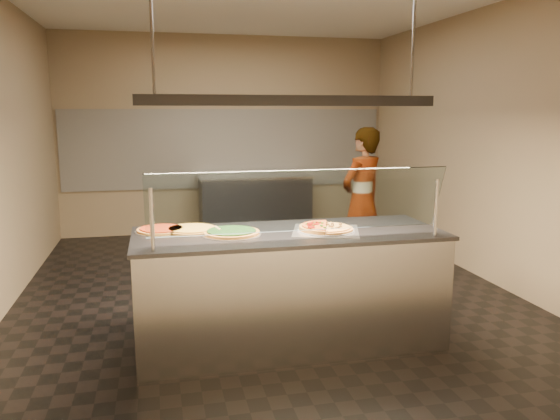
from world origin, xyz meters
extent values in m
cube|color=black|center=(0.00, 0.00, -0.01)|extent=(5.00, 6.00, 0.02)
cube|color=#988062|center=(0.00, 3.01, 1.50)|extent=(5.00, 0.02, 3.00)
cube|color=#988062|center=(0.00, -3.01, 1.50)|extent=(5.00, 0.02, 3.00)
cube|color=#988062|center=(2.51, 0.00, 1.50)|extent=(0.02, 6.00, 3.00)
cube|color=silver|center=(0.00, 2.98, 1.30)|extent=(4.90, 0.02, 1.20)
cube|color=#B7B7BC|center=(-0.07, -1.34, 0.45)|extent=(2.40, 0.90, 0.90)
cube|color=#3A3A3F|center=(-0.07, -1.34, 0.92)|extent=(2.44, 0.94, 0.03)
cylinder|color=#B7B7BC|center=(-1.11, -1.74, 1.15)|extent=(0.03, 0.03, 0.44)
cylinder|color=#B7B7BC|center=(0.98, -1.74, 1.15)|extent=(0.03, 0.03, 0.44)
cube|color=white|center=(-0.07, -1.68, 1.23)|extent=(2.20, 0.18, 0.47)
cube|color=silver|center=(0.22, -1.39, 0.93)|extent=(0.65, 0.65, 0.01)
cylinder|color=silver|center=(0.22, -1.39, 0.94)|extent=(0.45, 0.45, 0.01)
cylinder|color=#6C0B05|center=(0.19, -1.30, 0.99)|extent=(0.06, 0.06, 0.01)
cylinder|color=#6C0B05|center=(0.16, -1.29, 0.99)|extent=(0.06, 0.06, 0.01)
cylinder|color=#6C0B05|center=(0.12, -1.32, 0.99)|extent=(0.06, 0.06, 0.01)
cylinder|color=#6C0B05|center=(0.15, -1.35, 0.99)|extent=(0.06, 0.06, 0.01)
cylinder|color=#6C0B05|center=(0.10, -1.38, 0.99)|extent=(0.06, 0.06, 0.01)
cylinder|color=#6C0B05|center=(0.10, -1.41, 0.99)|extent=(0.06, 0.06, 0.01)
cylinder|color=#6C0B05|center=(0.08, -1.47, 0.99)|extent=(0.06, 0.06, 0.01)
cube|color=#19590F|center=(0.21, -1.33, 0.99)|extent=(0.02, 0.02, 0.01)
cube|color=#19590F|center=(0.19, -1.32, 0.99)|extent=(0.02, 0.02, 0.01)
cube|color=#19590F|center=(0.15, -1.33, 0.99)|extent=(0.02, 0.02, 0.01)
cube|color=#19590F|center=(0.08, -1.34, 0.99)|extent=(0.02, 0.02, 0.01)
cube|color=#19590F|center=(0.11, -1.42, 0.99)|extent=(0.02, 0.02, 0.01)
cube|color=#19590F|center=(0.17, -1.42, 0.99)|extent=(0.02, 0.02, 0.01)
cube|color=#19590F|center=(0.17, -1.45, 0.99)|extent=(0.02, 0.02, 0.01)
cube|color=#19590F|center=(0.18, -1.51, 0.99)|extent=(0.02, 0.02, 0.01)
sphere|color=#513014|center=(0.25, -1.48, 0.97)|extent=(0.03, 0.03, 0.03)
sphere|color=#513014|center=(0.28, -1.47, 0.97)|extent=(0.03, 0.03, 0.03)
sphere|color=#513014|center=(0.30, -1.46, 0.97)|extent=(0.03, 0.03, 0.03)
sphere|color=#513014|center=(0.25, -1.41, 0.97)|extent=(0.03, 0.03, 0.03)
sphere|color=#513014|center=(0.33, -1.42, 0.97)|extent=(0.03, 0.03, 0.03)
sphere|color=#513014|center=(0.27, -1.39, 0.97)|extent=(0.03, 0.03, 0.03)
sphere|color=#513014|center=(0.28, -1.38, 0.97)|extent=(0.03, 0.03, 0.03)
sphere|color=#513014|center=(0.36, -1.33, 0.97)|extent=(0.03, 0.03, 0.03)
sphere|color=#513014|center=(0.31, -1.31, 0.97)|extent=(0.03, 0.03, 0.03)
sphere|color=#513014|center=(0.26, -1.33, 0.97)|extent=(0.03, 0.03, 0.03)
sphere|color=#513014|center=(0.27, -1.25, 0.97)|extent=(0.03, 0.03, 0.03)
cylinder|color=silver|center=(-0.52, -1.34, 0.93)|extent=(0.47, 0.47, 0.01)
cylinder|color=#996026|center=(-0.52, -1.34, 0.95)|extent=(0.44, 0.44, 0.02)
cylinder|color=black|center=(-0.52, -1.34, 0.96)|extent=(0.38, 0.38, 0.01)
cylinder|color=silver|center=(-0.82, -1.15, 0.93)|extent=(0.45, 0.45, 0.01)
cylinder|color=#996026|center=(-0.82, -1.15, 0.94)|extent=(0.42, 0.42, 0.02)
cylinder|color=gold|center=(-0.82, -1.15, 0.96)|extent=(0.36, 0.36, 0.01)
cylinder|color=silver|center=(-1.05, -1.11, 0.93)|extent=(0.41, 0.41, 0.01)
cylinder|color=#996026|center=(-1.05, -1.11, 0.94)|extent=(0.38, 0.38, 0.02)
cylinder|color=maroon|center=(-1.05, -1.11, 0.96)|extent=(0.33, 0.33, 0.01)
cube|color=#B7B7BC|center=(-0.51, -1.34, 0.96)|extent=(0.15, 0.13, 0.00)
cylinder|color=tan|center=(-0.62, -1.24, 0.96)|extent=(0.05, 0.14, 0.02)
cube|color=#3A3A3F|center=(0.35, 2.55, 0.45)|extent=(1.62, 0.70, 0.90)
cube|color=#B7B7BC|center=(0.35, 2.55, 0.92)|extent=(1.66, 0.74, 0.03)
imported|color=#2E2A31|center=(1.27, 0.51, 0.85)|extent=(0.74, 0.66, 1.69)
cube|color=#3A3A3F|center=(-0.07, -1.34, 1.95)|extent=(2.30, 0.18, 0.08)
cylinder|color=#B7B7BC|center=(-1.07, -1.34, 2.50)|extent=(0.02, 0.02, 1.01)
cylinder|color=#B7B7BC|center=(0.93, -1.34, 2.50)|extent=(0.02, 0.02, 1.01)
camera|label=1|loc=(-1.07, -5.44, 1.87)|focal=35.00mm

